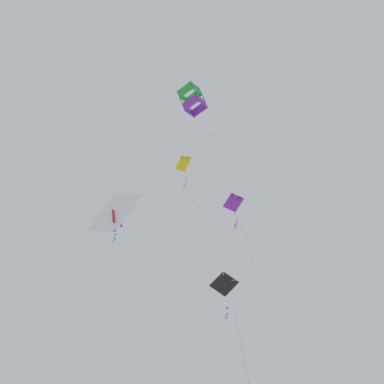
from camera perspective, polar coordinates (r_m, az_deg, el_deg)
kite_diamond_far_centre at (r=34.24m, az=-0.96°, el=3.10°), size 2.19×2.52×7.16m
kite_box_highest at (r=33.24m, az=0.04°, el=10.43°), size 2.91×2.37×6.13m
kite_diamond_upper_right at (r=39.84m, az=4.73°, el=-1.30°), size 1.81×1.82×8.39m
kite_diamond_near_right at (r=32.38m, az=3.69°, el=-10.49°), size 1.90×1.91×10.40m
kite_delta_mid_left at (r=30.97m, az=-8.73°, el=-2.50°), size 1.65×3.32×5.44m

